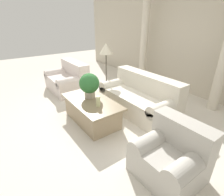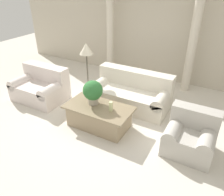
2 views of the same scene
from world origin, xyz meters
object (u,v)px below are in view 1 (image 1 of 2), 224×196
object	(u,v)px
coffee_table	(92,111)
floor_lamp	(106,52)
armchair	(171,155)
loveseat	(68,79)
potted_plant	(89,84)
sofa_long	(139,97)

from	to	relation	value
coffee_table	floor_lamp	world-z (taller)	floor_lamp
coffee_table	armchair	distance (m)	1.88
loveseat	armchair	size ratio (longest dim) A/B	1.53
potted_plant	armchair	bearing A→B (deg)	2.87
coffee_table	floor_lamp	size ratio (longest dim) A/B	0.98
sofa_long	coffee_table	distance (m)	1.20
loveseat	potted_plant	world-z (taller)	potted_plant
loveseat	coffee_table	xyz separation A→B (m)	(1.99, -0.32, -0.09)
sofa_long	loveseat	distance (m)	2.37
sofa_long	loveseat	bearing A→B (deg)	-158.94
sofa_long	floor_lamp	xyz separation A→B (m)	(-1.21, -0.13, 0.88)
loveseat	floor_lamp	world-z (taller)	floor_lamp
potted_plant	loveseat	bearing A→B (deg)	172.06
sofa_long	potted_plant	bearing A→B (deg)	-109.38
loveseat	armchair	bearing A→B (deg)	-2.25
loveseat	potted_plant	distance (m)	1.89
loveseat	sofa_long	bearing A→B (deg)	21.06
floor_lamp	armchair	size ratio (longest dim) A/B	1.68
sofa_long	potted_plant	world-z (taller)	potted_plant
coffee_table	armchair	bearing A→B (deg)	5.24
coffee_table	sofa_long	bearing A→B (deg)	79.57
sofa_long	coffee_table	world-z (taller)	sofa_long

